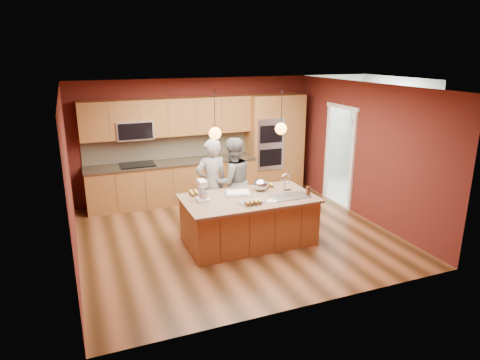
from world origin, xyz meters
name	(u,v)px	position (x,y,z in m)	size (l,w,h in m)	color
floor	(236,235)	(0.00, 0.00, 0.00)	(5.50, 5.50, 0.00)	#402611
ceiling	(235,86)	(0.00, 0.00, 2.70)	(5.50, 5.50, 0.00)	white
wall_back	(196,139)	(0.00, 2.50, 1.35)	(5.50, 5.50, 0.00)	#521A15
wall_front	(308,212)	(0.00, -2.50, 1.35)	(5.50, 5.50, 0.00)	#521A15
wall_left	(69,181)	(-2.75, 0.00, 1.35)	(5.00, 5.00, 0.00)	#521A15
wall_right	(364,151)	(2.75, 0.00, 1.35)	(5.00, 5.00, 0.00)	#521A15
cabinet_run	(170,159)	(-0.68, 2.25, 0.98)	(3.74, 0.64, 2.30)	brown
oven_column	(275,143)	(1.85, 2.19, 1.15)	(1.30, 0.62, 2.30)	brown
doorway_trim	(339,157)	(2.73, 0.80, 1.05)	(0.08, 1.11, 2.20)	white
laundry_room	(391,110)	(4.35, 1.20, 1.95)	(2.60, 2.70, 2.70)	silver
pendant_left	(215,133)	(-0.49, -0.36, 2.00)	(0.20, 0.20, 0.80)	black
pendant_right	(281,128)	(0.69, -0.36, 2.00)	(0.20, 0.20, 0.80)	black
island	(249,219)	(0.12, -0.36, 0.43)	(2.28, 1.28, 1.22)	brown
person_left	(212,184)	(-0.28, 0.53, 0.86)	(0.63, 0.41, 1.73)	black
person_right	(232,182)	(0.14, 0.53, 0.86)	(0.84, 0.65, 1.72)	slate
stand_mixer	(202,192)	(-0.70, -0.25, 1.00)	(0.19, 0.27, 0.36)	white
sheet_cake	(238,193)	(-0.01, -0.14, 0.86)	(0.54, 0.45, 0.05)	white
cooling_rack	(251,202)	(0.03, -0.62, 0.85)	(0.40, 0.28, 0.02)	#B4B7BC
mixing_bowl	(261,185)	(0.45, -0.09, 0.95)	(0.27, 0.27, 0.23)	#B4B7BA
plate	(272,201)	(0.39, -0.70, 0.85)	(0.17, 0.17, 0.01)	white
tumbler	(308,191)	(1.11, -0.64, 0.92)	(0.08, 0.08, 0.16)	#3B1F0E
phone	(288,190)	(0.92, -0.26, 0.85)	(0.12, 0.06, 0.01)	black
cupcakes_left	(196,193)	(-0.70, 0.11, 0.88)	(0.25, 0.25, 0.07)	gold
cupcakes_rack	(253,202)	(0.02, -0.75, 0.89)	(0.30, 0.15, 0.07)	gold
cupcakes_right	(269,185)	(0.67, 0.03, 0.88)	(0.17, 0.17, 0.08)	gold
washer	(389,176)	(4.23, 0.89, 0.44)	(0.55, 0.57, 0.89)	white
dryer	(371,169)	(4.18, 1.50, 0.45)	(0.55, 0.57, 0.89)	white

